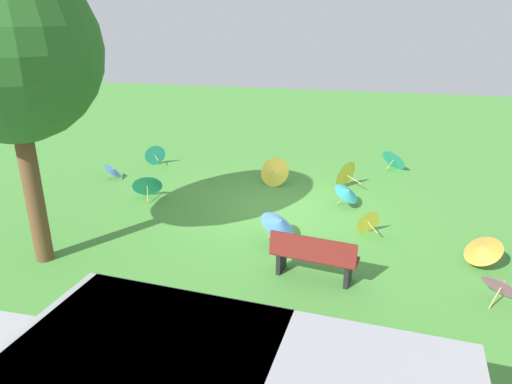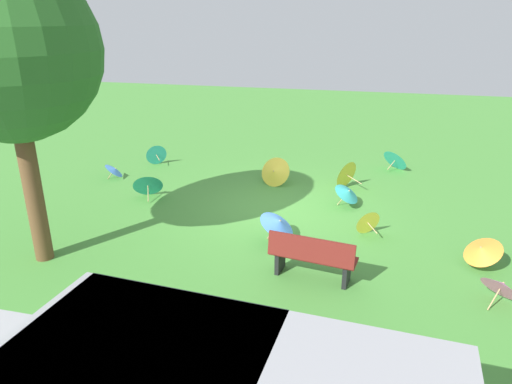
{
  "view_description": "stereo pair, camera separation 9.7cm",
  "coord_description": "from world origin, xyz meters",
  "px_view_note": "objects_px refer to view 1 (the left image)",
  "views": [
    {
      "loc": [
        -1.99,
        10.74,
        4.62
      ],
      "look_at": [
        0.45,
        0.49,
        0.6
      ],
      "focal_mm": 32.84,
      "sensor_mm": 36.0,
      "label": 1
    },
    {
      "loc": [
        -2.09,
        10.71,
        4.62
      ],
      "look_at": [
        0.45,
        0.49,
        0.6
      ],
      "focal_mm": 32.84,
      "sensor_mm": 36.0,
      "label": 2
    }
  ],
  "objects_px": {
    "parasol_pink_0": "(503,285)",
    "parasol_blue_1": "(113,170)",
    "parasol_teal_1": "(395,159)",
    "parasol_yellow_1": "(274,171)",
    "parasol_teal_3": "(147,184)",
    "parasol_teal_2": "(347,192)",
    "parasol_yellow_0": "(343,173)",
    "parasol_yellow_2": "(367,221)",
    "park_bench": "(313,257)",
    "parasol_orange_0": "(482,249)",
    "parasol_teal_0": "(155,154)",
    "shade_tree": "(8,52)",
    "parasol_blue_3": "(279,223)"
  },
  "relations": [
    {
      "from": "parasol_blue_1",
      "to": "parasol_yellow_0",
      "type": "bearing_deg",
      "value": -172.39
    },
    {
      "from": "parasol_yellow_2",
      "to": "parasol_teal_3",
      "type": "relative_size",
      "value": 0.67
    },
    {
      "from": "parasol_blue_1",
      "to": "parasol_blue_3",
      "type": "xyz_separation_m",
      "value": [
        -5.55,
        2.89,
        0.15
      ]
    },
    {
      "from": "parasol_yellow_0",
      "to": "parasol_teal_0",
      "type": "distance_m",
      "value": 6.15
    },
    {
      "from": "shade_tree",
      "to": "parasol_yellow_2",
      "type": "distance_m",
      "value": 7.77
    },
    {
      "from": "parasol_orange_0",
      "to": "parasol_teal_3",
      "type": "bearing_deg",
      "value": -13.6
    },
    {
      "from": "parasol_pink_0",
      "to": "parasol_yellow_1",
      "type": "bearing_deg",
      "value": -44.57
    },
    {
      "from": "parasol_blue_3",
      "to": "parasol_teal_0",
      "type": "bearing_deg",
      "value": -42.16
    },
    {
      "from": "parasol_teal_0",
      "to": "parasol_pink_0",
      "type": "height_order",
      "value": "parasol_teal_0"
    },
    {
      "from": "park_bench",
      "to": "parasol_yellow_0",
      "type": "xyz_separation_m",
      "value": [
        -0.23,
        -5.14,
        -0.06
      ]
    },
    {
      "from": "parasol_pink_0",
      "to": "parasol_blue_1",
      "type": "relative_size",
      "value": 1.14
    },
    {
      "from": "parasol_yellow_1",
      "to": "parasol_teal_3",
      "type": "height_order",
      "value": "parasol_yellow_1"
    },
    {
      "from": "parasol_teal_0",
      "to": "parasol_yellow_1",
      "type": "relative_size",
      "value": 0.71
    },
    {
      "from": "parasol_teal_0",
      "to": "parasol_blue_1",
      "type": "distance_m",
      "value": 1.72
    },
    {
      "from": "parasol_yellow_1",
      "to": "parasol_yellow_2",
      "type": "height_order",
      "value": "parasol_yellow_1"
    },
    {
      "from": "parasol_pink_0",
      "to": "parasol_teal_3",
      "type": "bearing_deg",
      "value": -21.26
    },
    {
      "from": "parasol_yellow_0",
      "to": "parasol_teal_3",
      "type": "xyz_separation_m",
      "value": [
        5.04,
        2.02,
        -0.05
      ]
    },
    {
      "from": "parasol_yellow_2",
      "to": "parasol_pink_0",
      "type": "bearing_deg",
      "value": 135.74
    },
    {
      "from": "parasol_teal_2",
      "to": "parasol_yellow_2",
      "type": "relative_size",
      "value": 1.37
    },
    {
      "from": "parasol_blue_3",
      "to": "parasol_teal_3",
      "type": "xyz_separation_m",
      "value": [
        3.91,
        -1.76,
        -0.07
      ]
    },
    {
      "from": "park_bench",
      "to": "parasol_teal_2",
      "type": "height_order",
      "value": "park_bench"
    },
    {
      "from": "parasol_teal_3",
      "to": "parasol_teal_2",
      "type": "bearing_deg",
      "value": -174.06
    },
    {
      "from": "parasol_teal_3",
      "to": "parasol_pink_0",
      "type": "bearing_deg",
      "value": 158.74
    },
    {
      "from": "parasol_teal_2",
      "to": "park_bench",
      "type": "bearing_deg",
      "value": 83.43
    },
    {
      "from": "parasol_teal_1",
      "to": "parasol_teal_2",
      "type": "bearing_deg",
      "value": 69.59
    },
    {
      "from": "parasol_teal_0",
      "to": "parasol_blue_3",
      "type": "relative_size",
      "value": 0.73
    },
    {
      "from": "parasol_teal_1",
      "to": "parasol_teal_2",
      "type": "xyz_separation_m",
      "value": [
        1.28,
        3.45,
        0.04
      ]
    },
    {
      "from": "parasol_teal_1",
      "to": "parasol_yellow_1",
      "type": "relative_size",
      "value": 1.04
    },
    {
      "from": "park_bench",
      "to": "parasol_teal_3",
      "type": "distance_m",
      "value": 5.73
    },
    {
      "from": "parasol_pink_0",
      "to": "parasol_blue_1",
      "type": "distance_m",
      "value": 10.55
    },
    {
      "from": "parasol_yellow_0",
      "to": "parasol_yellow_2",
      "type": "bearing_deg",
      "value": 103.63
    },
    {
      "from": "parasol_pink_0",
      "to": "parasol_teal_2",
      "type": "distance_m",
      "value": 4.6
    },
    {
      "from": "parasol_orange_0",
      "to": "parasol_blue_1",
      "type": "distance_m",
      "value": 10.04
    },
    {
      "from": "parasol_yellow_0",
      "to": "parasol_blue_3",
      "type": "bearing_deg",
      "value": 73.42
    },
    {
      "from": "parasol_yellow_2",
      "to": "parasol_teal_0",
      "type": "bearing_deg",
      "value": -28.23
    },
    {
      "from": "shade_tree",
      "to": "parasol_teal_1",
      "type": "distance_m",
      "value": 10.98
    },
    {
      "from": "parasol_yellow_2",
      "to": "parasol_teal_1",
      "type": "bearing_deg",
      "value": -98.89
    },
    {
      "from": "parasol_yellow_0",
      "to": "parasol_pink_0",
      "type": "xyz_separation_m",
      "value": [
        -2.98,
        5.14,
        -0.07
      ]
    },
    {
      "from": "park_bench",
      "to": "parasol_teal_3",
      "type": "relative_size",
      "value": 1.77
    },
    {
      "from": "parasol_teal_1",
      "to": "parasol_blue_1",
      "type": "xyz_separation_m",
      "value": [
        8.16,
        2.86,
        -0.09
      ]
    },
    {
      "from": "shade_tree",
      "to": "parasol_teal_0",
      "type": "bearing_deg",
      "value": -85.09
    },
    {
      "from": "parasol_yellow_0",
      "to": "parasol_pink_0",
      "type": "relative_size",
      "value": 1.04
    },
    {
      "from": "parasol_yellow_0",
      "to": "parasol_pink_0",
      "type": "height_order",
      "value": "parasol_yellow_0"
    },
    {
      "from": "park_bench",
      "to": "parasol_teal_2",
      "type": "distance_m",
      "value": 3.68
    },
    {
      "from": "parasol_pink_0",
      "to": "parasol_teal_2",
      "type": "bearing_deg",
      "value": -52.74
    },
    {
      "from": "parasol_yellow_1",
      "to": "parasol_yellow_2",
      "type": "xyz_separation_m",
      "value": [
        -2.65,
        2.64,
        -0.11
      ]
    },
    {
      "from": "parasol_teal_2",
      "to": "parasol_yellow_1",
      "type": "relative_size",
      "value": 0.87
    },
    {
      "from": "parasol_yellow_1",
      "to": "parasol_blue_1",
      "type": "bearing_deg",
      "value": 7.18
    },
    {
      "from": "shade_tree",
      "to": "parasol_yellow_0",
      "type": "bearing_deg",
      "value": -134.64
    },
    {
      "from": "park_bench",
      "to": "parasol_teal_1",
      "type": "bearing_deg",
      "value": -103.49
    }
  ]
}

